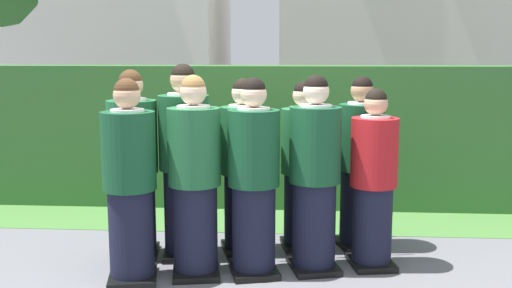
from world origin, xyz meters
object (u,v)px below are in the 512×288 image
student_front_row_2 (254,182)px  student_rear_row_1 (185,166)px  student_rear_row_2 (243,171)px  student_front_row_3 (315,179)px  student_in_red_blazer (373,183)px  student_rear_row_3 (303,170)px  student_rear_row_4 (360,167)px  student_rear_row_0 (133,169)px  student_front_row_0 (130,186)px  student_front_row_1 (195,181)px

student_front_row_2 → student_rear_row_1: bearing=148.7°
student_rear_row_2 → student_front_row_3: bearing=-32.5°
student_rear_row_2 → student_in_red_blazer: bearing=-14.3°
student_front_row_3 → student_in_red_blazer: 0.52m
student_rear_row_1 → student_rear_row_3: 1.09m
student_front_row_3 → student_rear_row_4: (0.44, 0.62, -0.02)m
student_front_row_3 → student_rear_row_2: size_ratio=1.03×
student_in_red_blazer → student_rear_row_3: student_rear_row_3 is taller
student_in_red_blazer → student_rear_row_0: 2.10m
student_front_row_0 → student_front_row_2: (0.97, 0.21, -0.00)m
student_front_row_3 → student_rear_row_2: 0.75m
student_rear_row_2 → student_rear_row_4: bearing=11.2°
student_rear_row_1 → student_front_row_3: bearing=-13.2°
student_front_row_1 → student_rear_row_4: (1.42, 0.80, -0.02)m
student_front_row_1 → student_front_row_3: size_ratio=1.00×
student_front_row_2 → student_rear_row_1: student_rear_row_1 is taller
student_front_row_2 → student_rear_row_0: student_rear_row_0 is taller
student_rear_row_2 → student_rear_row_1: bearing=-165.4°
student_front_row_3 → student_rear_row_1: 1.18m
student_rear_row_2 → student_rear_row_4: 1.10m
student_front_row_2 → student_front_row_3: (0.50, 0.12, 0.01)m
student_rear_row_2 → student_rear_row_4: size_ratio=0.99×
student_rear_row_0 → student_front_row_2: bearing=-17.0°
student_front_row_2 → student_rear_row_3: (0.41, 0.65, -0.03)m
student_front_row_2 → student_front_row_3: student_front_row_3 is taller
student_front_row_2 → student_rear_row_3: size_ratio=1.04×
student_front_row_2 → student_rear_row_4: (0.94, 0.74, -0.01)m
student_front_row_1 → student_rear_row_0: student_rear_row_0 is taller
student_front_row_1 → student_front_row_3: 1.00m
student_front_row_3 → student_rear_row_2: student_front_row_3 is taller
student_front_row_0 → student_front_row_2: 1.00m
student_rear_row_3 → student_rear_row_4: bearing=9.3°
student_front_row_0 → student_rear_row_2: student_front_row_0 is taller
student_front_row_1 → student_rear_row_2: (0.35, 0.58, -0.03)m
student_rear_row_0 → student_rear_row_3: size_ratio=1.07×
student_front_row_2 → student_front_row_1: bearing=-173.3°
student_front_row_2 → student_rear_row_1: (-0.65, 0.39, 0.05)m
student_rear_row_0 → student_rear_row_4: (2.04, 0.41, -0.03)m
student_rear_row_1 → student_rear_row_4: size_ratio=1.07×
student_rear_row_3 → student_front_row_3: bearing=-80.1°
student_front_row_1 → student_rear_row_3: (0.89, 0.71, -0.04)m
student_rear_row_3 → student_rear_row_4: student_rear_row_4 is taller
student_front_row_1 → student_in_red_blazer: student_front_row_1 is taller
student_rear_row_3 → student_front_row_2: bearing=-122.0°
student_front_row_1 → student_rear_row_4: student_front_row_1 is taller
student_front_row_0 → student_in_red_blazer: (1.97, 0.45, -0.05)m
student_front_row_3 → student_rear_row_3: student_front_row_3 is taller
student_front_row_0 → student_rear_row_1: 0.69m
student_rear_row_1 → student_in_red_blazer: bearing=-5.4°
student_front_row_0 → student_front_row_1: bearing=17.7°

